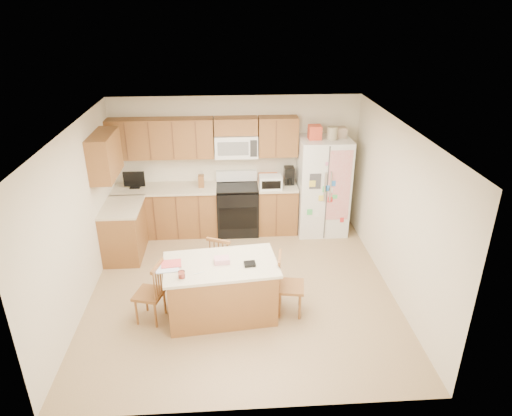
{
  "coord_description": "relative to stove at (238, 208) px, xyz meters",
  "views": [
    {
      "loc": [
        -0.16,
        -5.82,
        4.03
      ],
      "look_at": [
        0.24,
        0.35,
        1.19
      ],
      "focal_mm": 32.0,
      "sensor_mm": 36.0,
      "label": 1
    }
  ],
  "objects": [
    {
      "name": "windsor_chair_right",
      "position": [
        0.63,
        -2.52,
        -0.05
      ],
      "size": [
        0.43,
        0.44,
        0.9
      ],
      "color": "brown",
      "rests_on": "ground"
    },
    {
      "name": "cabinetry",
      "position": [
        -0.98,
        -0.15,
        0.44
      ],
      "size": [
        3.36,
        1.56,
        2.15
      ],
      "color": "brown",
      "rests_on": "ground"
    },
    {
      "name": "refrigerator",
      "position": [
        1.57,
        -0.06,
        0.45
      ],
      "size": [
        0.9,
        0.79,
        2.04
      ],
      "color": "white",
      "rests_on": "ground"
    },
    {
      "name": "island",
      "position": [
        -0.29,
        -2.52,
        -0.06
      ],
      "size": [
        1.65,
        1.04,
        0.92
      ],
      "color": "brown",
      "rests_on": "ground"
    },
    {
      "name": "windsor_chair_back",
      "position": [
        -0.27,
        -1.86,
        -0.05
      ],
      "size": [
        0.5,
        0.49,
        0.9
      ],
      "color": "brown",
      "rests_on": "ground"
    },
    {
      "name": "stove",
      "position": [
        0.0,
        0.0,
        0.0
      ],
      "size": [
        0.76,
        0.65,
        1.13
      ],
      "color": "black",
      "rests_on": "ground"
    },
    {
      "name": "ground",
      "position": [
        0.0,
        -1.94,
        -0.47
      ],
      "size": [
        4.5,
        4.5,
        0.0
      ],
      "primitive_type": "plane",
      "color": "#956E49",
      "rests_on": "ground"
    },
    {
      "name": "room_shell",
      "position": [
        0.0,
        -1.94,
        0.97
      ],
      "size": [
        4.6,
        4.6,
        2.52
      ],
      "color": "beige",
      "rests_on": "ground"
    },
    {
      "name": "windsor_chair_left",
      "position": [
        -1.24,
        -2.57,
        -0.05
      ],
      "size": [
        0.46,
        0.47,
        0.89
      ],
      "color": "brown",
      "rests_on": "ground"
    }
  ]
}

